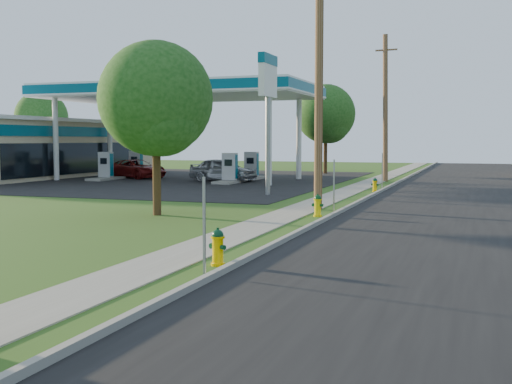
% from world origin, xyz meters
% --- Properties ---
extents(ground_plane, '(140.00, 140.00, 0.00)m').
position_xyz_m(ground_plane, '(0.00, 0.00, 0.00)').
color(ground_plane, '#304F19').
rests_on(ground_plane, ground).
extents(road, '(8.00, 120.00, 0.02)m').
position_xyz_m(road, '(4.50, 10.00, 0.01)').
color(road, black).
rests_on(road, ground).
extents(curb, '(0.15, 120.00, 0.15)m').
position_xyz_m(curb, '(0.50, 10.00, 0.07)').
color(curb, gray).
rests_on(curb, ground).
extents(sidewalk, '(1.50, 120.00, 0.03)m').
position_xyz_m(sidewalk, '(-1.25, 10.00, 0.01)').
color(sidewalk, gray).
rests_on(sidewalk, ground).
extents(forecourt, '(26.00, 28.00, 0.02)m').
position_xyz_m(forecourt, '(-16.00, 32.00, 0.01)').
color(forecourt, black).
rests_on(forecourt, ground).
extents(utility_pole_mid, '(1.40, 0.32, 9.80)m').
position_xyz_m(utility_pole_mid, '(-0.60, 17.00, 4.95)').
color(utility_pole_mid, brown).
rests_on(utility_pole_mid, ground).
extents(utility_pole_far, '(1.40, 0.32, 9.50)m').
position_xyz_m(utility_pole_far, '(-0.60, 35.00, 4.80)').
color(utility_pole_far, brown).
rests_on(utility_pole_far, ground).
extents(sign_post_near, '(0.05, 0.04, 2.00)m').
position_xyz_m(sign_post_near, '(0.25, 4.20, 1.00)').
color(sign_post_near, gray).
rests_on(sign_post_near, ground).
extents(sign_post_mid, '(0.05, 0.04, 2.00)m').
position_xyz_m(sign_post_mid, '(0.25, 16.00, 1.00)').
color(sign_post_mid, gray).
rests_on(sign_post_mid, ground).
extents(sign_post_far, '(0.05, 0.04, 2.00)m').
position_xyz_m(sign_post_far, '(0.25, 28.20, 1.00)').
color(sign_post_far, gray).
rests_on(sign_post_far, ground).
extents(gas_canopy, '(18.18, 9.18, 6.40)m').
position_xyz_m(gas_canopy, '(-14.00, 32.00, 5.90)').
color(gas_canopy, silver).
rests_on(gas_canopy, ground).
extents(fuel_pump_nw, '(1.20, 3.20, 1.90)m').
position_xyz_m(fuel_pump_nw, '(-18.50, 30.00, 0.72)').
color(fuel_pump_nw, gray).
rests_on(fuel_pump_nw, ground).
extents(fuel_pump_ne, '(1.20, 3.20, 1.90)m').
position_xyz_m(fuel_pump_ne, '(-9.50, 30.00, 0.72)').
color(fuel_pump_ne, gray).
rests_on(fuel_pump_ne, ground).
extents(fuel_pump_sw, '(1.20, 3.20, 1.90)m').
position_xyz_m(fuel_pump_sw, '(-18.50, 34.00, 0.72)').
color(fuel_pump_sw, gray).
rests_on(fuel_pump_sw, ground).
extents(fuel_pump_se, '(1.20, 3.20, 1.90)m').
position_xyz_m(fuel_pump_se, '(-9.50, 34.00, 0.72)').
color(fuel_pump_se, gray).
rests_on(fuel_pump_se, ground).
extents(convenience_store, '(10.40, 22.40, 4.25)m').
position_xyz_m(convenience_store, '(-26.98, 32.00, 2.13)').
color(convenience_store, tan).
rests_on(convenience_store, ground).
extents(price_pylon, '(0.34, 2.04, 6.85)m').
position_xyz_m(price_pylon, '(-4.50, 22.50, 5.43)').
color(price_pylon, gray).
rests_on(price_pylon, ground).
extents(tree_verge, '(4.13, 4.13, 6.26)m').
position_xyz_m(tree_verge, '(-5.56, 13.19, 4.03)').
color(tree_verge, '#3B2914').
rests_on(tree_verge, ground).
extents(tree_lot, '(4.72, 4.72, 7.15)m').
position_xyz_m(tree_lot, '(-6.34, 42.93, 4.60)').
color(tree_lot, '#3B2914').
rests_on(tree_lot, ground).
extents(tree_back, '(4.61, 4.61, 6.99)m').
position_xyz_m(tree_back, '(-31.15, 39.76, 4.50)').
color(tree_back, '#3B2914').
rests_on(tree_back, ground).
extents(hydrant_near, '(0.43, 0.38, 0.83)m').
position_xyz_m(hydrant_near, '(0.06, 5.34, 0.41)').
color(hydrant_near, '#E1B100').
rests_on(hydrant_near, ground).
extents(hydrant_mid, '(0.43, 0.38, 0.82)m').
position_xyz_m(hydrant_mid, '(-0.05, 14.73, 0.40)').
color(hydrant_mid, '#DCC30B').
rests_on(hydrant_mid, ground).
extents(hydrant_far, '(0.39, 0.35, 0.75)m').
position_xyz_m(hydrant_far, '(0.16, 26.30, 0.37)').
color(hydrant_far, '#E6B406').
rests_on(hydrant_far, ground).
extents(car_red, '(5.27, 3.76, 1.33)m').
position_xyz_m(car_red, '(-17.63, 32.54, 0.67)').
color(car_red, maroon).
rests_on(car_red, ground).
extents(car_silver, '(4.82, 2.68, 1.55)m').
position_xyz_m(car_silver, '(-10.49, 31.31, 0.77)').
color(car_silver, '#9FA1A6').
rests_on(car_silver, ground).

